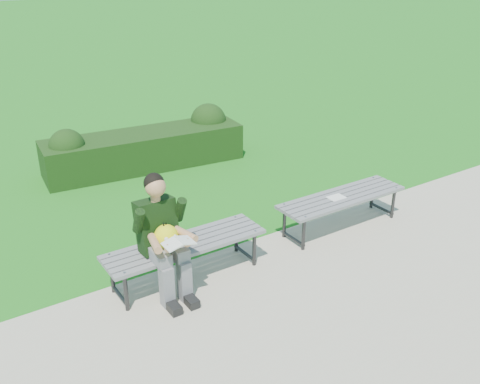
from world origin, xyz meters
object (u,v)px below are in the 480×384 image
paper_sheet (336,197)px  seated_boy (163,233)px  bench_left (185,247)px  bench_right (342,200)px  hedge (147,146)px

paper_sheet → seated_boy: bearing=-178.6°
bench_left → bench_right: 2.26m
bench_right → bench_left: bearing=179.0°
hedge → bench_left: size_ratio=1.87×
bench_left → seated_boy: seated_boy is taller
hedge → paper_sheet: hedge is taller
bench_right → seated_boy: size_ratio=1.37×
bench_left → paper_sheet: 2.16m
hedge → seated_boy: seated_boy is taller
seated_boy → hedge: bearing=68.4°
hedge → seated_boy: bearing=-111.6°
bench_left → seated_boy: 0.43m
bench_right → paper_sheet: bearing=-180.0°
bench_right → paper_sheet: size_ratio=7.99×
bench_right → paper_sheet: (-0.10, -0.00, 0.06)m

